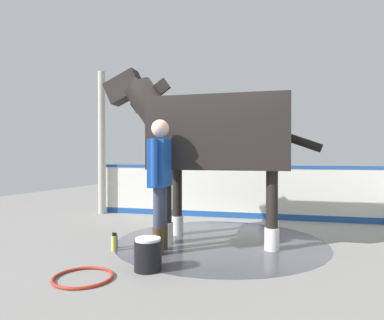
{
  "coord_description": "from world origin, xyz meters",
  "views": [
    {
      "loc": [
        -4.94,
        -1.49,
        1.29
      ],
      "look_at": [
        -0.48,
        0.23,
        1.23
      ],
      "focal_mm": 31.65,
      "sensor_mm": 36.0,
      "label": 1
    }
  ],
  "objects": [
    {
      "name": "ground_plane",
      "position": [
        0.0,
        0.0,
        -0.01
      ],
      "size": [
        16.0,
        16.0,
        0.02
      ],
      "primitive_type": "cube",
      "color": "gray"
    },
    {
      "name": "wet_patch",
      "position": [
        -0.07,
        -0.06,
        0.0
      ],
      "size": [
        3.14,
        3.14,
        0.0
      ],
      "primitive_type": "cylinder",
      "color": "#4C4C54",
      "rests_on": "ground"
    },
    {
      "name": "barrier_wall",
      "position": [
        1.92,
        0.2,
        0.5
      ],
      "size": [
        0.83,
        5.83,
        1.09
      ],
      "color": "silver",
      "rests_on": "ground"
    },
    {
      "name": "roof_post_near",
      "position": [
        1.37,
        3.11,
        1.58
      ],
      "size": [
        0.16,
        0.16,
        3.16
      ],
      "primitive_type": "cylinder",
      "color": "#B7B2A8",
      "rests_on": "ground"
    },
    {
      "name": "horse",
      "position": [
        -0.08,
        0.04,
        1.58
      ],
      "size": [
        1.28,
        3.31,
        2.66
      ],
      "rotation": [
        0.0,
        0.0,
        1.7
      ],
      "color": "black",
      "rests_on": "ground"
    },
    {
      "name": "handler",
      "position": [
        -0.89,
        0.53,
        1.04
      ],
      "size": [
        0.69,
        0.32,
        1.77
      ],
      "rotation": [
        0.0,
        0.0,
        4.93
      ],
      "color": "#47331E",
      "rests_on": "ground"
    },
    {
      "name": "wash_bucket",
      "position": [
        -1.58,
        0.34,
        0.18
      ],
      "size": [
        0.31,
        0.31,
        0.37
      ],
      "color": "black",
      "rests_on": "ground"
    },
    {
      "name": "bottle_shampoo",
      "position": [
        -1.07,
        1.14,
        0.11
      ],
      "size": [
        0.07,
        0.07,
        0.25
      ],
      "color": "#D8CC4C",
      "rests_on": "ground"
    },
    {
      "name": "bottle_spray",
      "position": [
        -0.95,
        1.21,
        0.1
      ],
      "size": [
        0.08,
        0.08,
        0.21
      ],
      "color": "blue",
      "rests_on": "ground"
    },
    {
      "name": "hose_coil",
      "position": [
        -2.07,
        0.84,
        0.02
      ],
      "size": [
        0.63,
        0.63,
        0.03
      ],
      "primitive_type": "torus",
      "color": "#B72D1E",
      "rests_on": "ground"
    }
  ]
}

